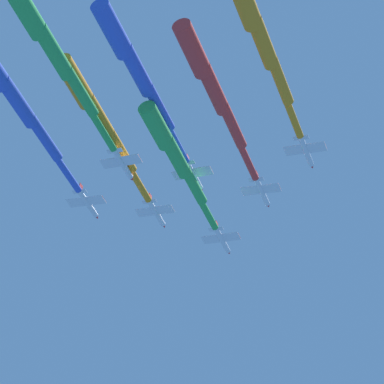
% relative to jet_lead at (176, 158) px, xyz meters
% --- Properties ---
extents(jet_lead, '(16.30, 47.52, 3.86)m').
position_rel_jet_lead_xyz_m(jet_lead, '(0.00, 0.00, 0.00)').
color(jet_lead, silver).
extents(jet_port_inner, '(17.59, 50.93, 3.85)m').
position_rel_jet_lead_xyz_m(jet_port_inner, '(8.08, 14.48, 3.46)').
color(jet_port_inner, silver).
extents(jet_starboard_inner, '(17.55, 52.00, 3.97)m').
position_rel_jet_lead_xyz_m(jet_starboard_inner, '(-14.70, 8.94, 2.87)').
color(jet_starboard_inner, silver).
extents(jet_port_mid, '(17.35, 51.19, 3.82)m').
position_rel_jet_lead_xyz_m(jet_port_mid, '(-5.68, 20.67, 2.93)').
color(jet_port_mid, silver).
extents(jet_starboard_mid, '(17.75, 52.49, 3.96)m').
position_rel_jet_lead_xyz_m(jet_starboard_mid, '(16.93, 27.74, 1.87)').
color(jet_starboard_mid, silver).
extents(jet_port_outer, '(17.05, 49.90, 3.95)m').
position_rel_jet_lead_xyz_m(jet_port_outer, '(-28.28, 13.59, 2.47)').
color(jet_port_outer, silver).
extents(jet_starboard_outer, '(17.62, 52.04, 3.85)m').
position_rel_jet_lead_xyz_m(jet_starboard_outer, '(3.08, 33.47, 1.50)').
color(jet_starboard_outer, silver).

